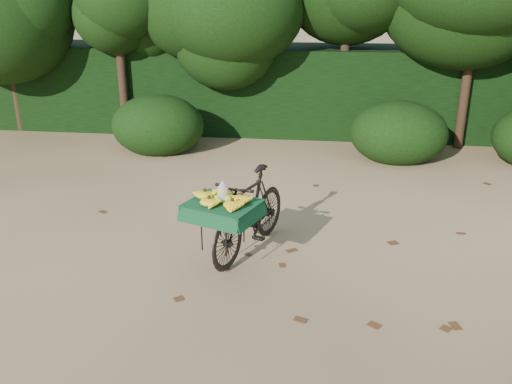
# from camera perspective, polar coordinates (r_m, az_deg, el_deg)

# --- Properties ---
(ground) EXTENTS (80.00, 80.00, 0.00)m
(ground) POSITION_cam_1_polar(r_m,az_deg,el_deg) (6.27, 5.14, -7.87)
(ground) COLOR tan
(ground) RESTS_ON ground
(vendor_bicycle) EXTENTS (1.18, 1.84, 1.02)m
(vendor_bicycle) POSITION_cam_1_polar(r_m,az_deg,el_deg) (6.36, -0.78, -2.14)
(vendor_bicycle) COLOR black
(vendor_bicycle) RESTS_ON ground
(hedge_backdrop) EXTENTS (26.00, 1.80, 1.80)m
(hedge_backdrop) POSITION_cam_1_polar(r_m,az_deg,el_deg) (11.99, 6.59, 10.67)
(hedge_backdrop) COLOR black
(hedge_backdrop) RESTS_ON ground
(tree_row) EXTENTS (14.50, 2.00, 4.00)m
(tree_row) POSITION_cam_1_polar(r_m,az_deg,el_deg) (11.07, 3.26, 15.67)
(tree_row) COLOR black
(tree_row) RESTS_ON ground
(bush_clumps) EXTENTS (8.80, 1.70, 0.90)m
(bush_clumps) POSITION_cam_1_polar(r_m,az_deg,el_deg) (10.13, 9.11, 6.04)
(bush_clumps) COLOR black
(bush_clumps) RESTS_ON ground
(leaf_litter) EXTENTS (7.00, 7.30, 0.01)m
(leaf_litter) POSITION_cam_1_polar(r_m,az_deg,el_deg) (6.85, 5.37, -5.22)
(leaf_litter) COLOR #512D15
(leaf_litter) RESTS_ON ground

